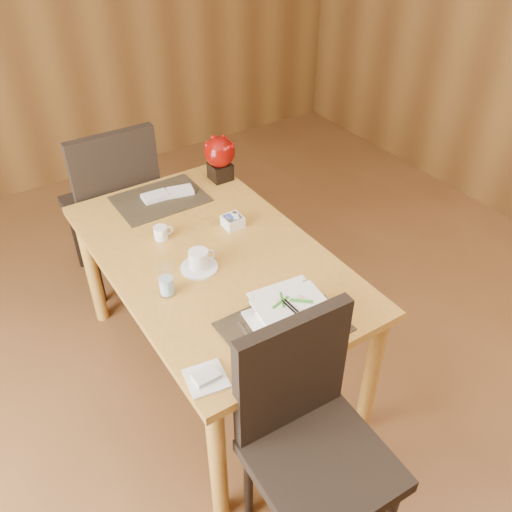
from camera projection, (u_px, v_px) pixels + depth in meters
ground at (285, 449)px, 2.50m from camera, size 6.00×6.00×0.00m
dining_table at (214, 270)px, 2.49m from camera, size 0.90×1.50×0.75m
placemat_near at (284, 327)px, 2.07m from camera, size 0.45×0.33×0.01m
placemat_far at (160, 199)px, 2.79m from camera, size 0.45×0.33×0.01m
soup_setting at (291, 316)px, 2.03m from camera, size 0.32×0.32×0.12m
coffee_cup at (199, 261)px, 2.32m from camera, size 0.16×0.16×0.09m
water_glass at (166, 279)px, 2.17m from camera, size 0.07×0.07×0.15m
creamer_jug at (161, 233)px, 2.51m from camera, size 0.10×0.10×0.06m
sugar_caddy at (233, 221)px, 2.59m from camera, size 0.09×0.09×0.05m
berry_decor at (220, 156)px, 2.88m from camera, size 0.17×0.17×0.24m
napkins_far at (170, 193)px, 2.81m from camera, size 0.28×0.14×0.02m
bread_plate at (206, 378)px, 1.87m from camera, size 0.16×0.16×0.01m
near_chair at (309, 430)px, 1.92m from camera, size 0.49×0.49×1.01m
far_chair at (114, 200)px, 3.08m from camera, size 0.50×0.50×1.05m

